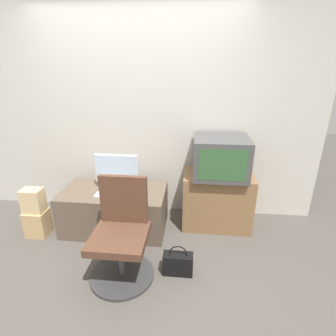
{
  "coord_description": "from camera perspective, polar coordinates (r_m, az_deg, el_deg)",
  "views": [
    {
      "loc": [
        0.67,
        -1.85,
        1.85
      ],
      "look_at": [
        0.38,
        0.93,
        0.75
      ],
      "focal_mm": 28.0,
      "sensor_mm": 36.0,
      "label": 1
    }
  ],
  "objects": [
    {
      "name": "main_monitor",
      "position": [
        3.07,
        -11.12,
        -0.8
      ],
      "size": [
        0.51,
        0.18,
        0.42
      ],
      "color": "silver",
      "rests_on": "desk"
    },
    {
      "name": "handbag",
      "position": [
        2.63,
        2.18,
        -20.03
      ],
      "size": [
        0.28,
        0.12,
        0.31
      ],
      "color": "black",
      "rests_on": "ground_plane"
    },
    {
      "name": "cardboard_box_upper",
      "position": [
        3.31,
        -27.31,
        -6.32
      ],
      "size": [
        0.22,
        0.16,
        0.27
      ],
      "color": "#D1B27F",
      "rests_on": "cardboard_box_lower"
    },
    {
      "name": "wall_back",
      "position": [
        3.29,
        -6.06,
        11.71
      ],
      "size": [
        4.4,
        0.05,
        2.6
      ],
      "color": "beige",
      "rests_on": "ground_plane"
    },
    {
      "name": "ground_plane",
      "position": [
        2.7,
        -10.96,
        -22.25
      ],
      "size": [
        12.0,
        12.0,
        0.0
      ],
      "primitive_type": "plane",
      "color": "#4C4742"
    },
    {
      "name": "mouse",
      "position": [
        2.94,
        -7.17,
        -5.71
      ],
      "size": [
        0.06,
        0.04,
        0.03
      ],
      "color": "silver",
      "rests_on": "desk"
    },
    {
      "name": "side_stand",
      "position": [
        3.25,
        10.57,
        -6.81
      ],
      "size": [
        0.8,
        0.48,
        0.67
      ],
      "color": "olive",
      "rests_on": "ground_plane"
    },
    {
      "name": "cardboard_box_lower",
      "position": [
        3.44,
        -26.49,
        -10.61
      ],
      "size": [
        0.24,
        0.21,
        0.31
      ],
      "color": "tan",
      "rests_on": "ground_plane"
    },
    {
      "name": "desk",
      "position": [
        3.22,
        -11.47,
        -8.84
      ],
      "size": [
        1.2,
        0.64,
        0.5
      ],
      "color": "brown",
      "rests_on": "ground_plane"
    },
    {
      "name": "crt_tv",
      "position": [
        3.01,
        11.35,
        2.42
      ],
      "size": [
        0.61,
        0.56,
        0.45
      ],
      "color": "#474747",
      "rests_on": "side_stand"
    },
    {
      "name": "office_chair",
      "position": [
        2.51,
        -10.13,
        -14.86
      ],
      "size": [
        0.6,
        0.6,
        0.93
      ],
      "color": "#333333",
      "rests_on": "ground_plane"
    },
    {
      "name": "keyboard",
      "position": [
        2.99,
        -12.09,
        -5.79
      ],
      "size": [
        0.38,
        0.12,
        0.01
      ],
      "color": "white",
      "rests_on": "desk"
    }
  ]
}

